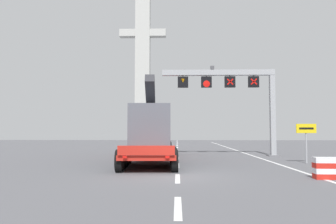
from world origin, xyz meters
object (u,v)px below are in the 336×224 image
Objects in this scene: overhead_lane_gantry at (235,88)px; heavy_haul_truck_red at (152,131)px; bridge_pylon_distant at (143,52)px; exit_sign_yellow at (306,134)px; crash_barrier_striped at (326,168)px.

overhead_lane_gantry is 7.96m from heavy_haul_truck_red.
overhead_lane_gantry reaches higher than heavy_haul_truck_red.
heavy_haul_truck_red is at bearing -155.04° from overhead_lane_gantry.
heavy_haul_truck_red is (-6.47, -3.01, -3.51)m from overhead_lane_gantry.
bridge_pylon_distant reaches higher than heavy_haul_truck_red.
exit_sign_yellow is at bearing -60.82° from overhead_lane_gantry.
bridge_pylon_distant is (-4.86, 38.72, 15.34)m from heavy_haul_truck_red.
exit_sign_yellow is 0.07× the size of bridge_pylon_distant.
crash_barrier_striped is at bearing -82.99° from overhead_lane_gantry.
heavy_haul_truck_red is 10.19m from exit_sign_yellow.
heavy_haul_truck_red is 12.43m from crash_barrier_striped.
bridge_pylon_distant is (-12.86, 48.11, 16.88)m from crash_barrier_striped.
bridge_pylon_distant is at bearing 104.97° from crash_barrier_striped.
bridge_pylon_distant is (-11.33, 35.70, 11.83)m from overhead_lane_gantry.
overhead_lane_gantry is at bearing -72.39° from bridge_pylon_distant.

